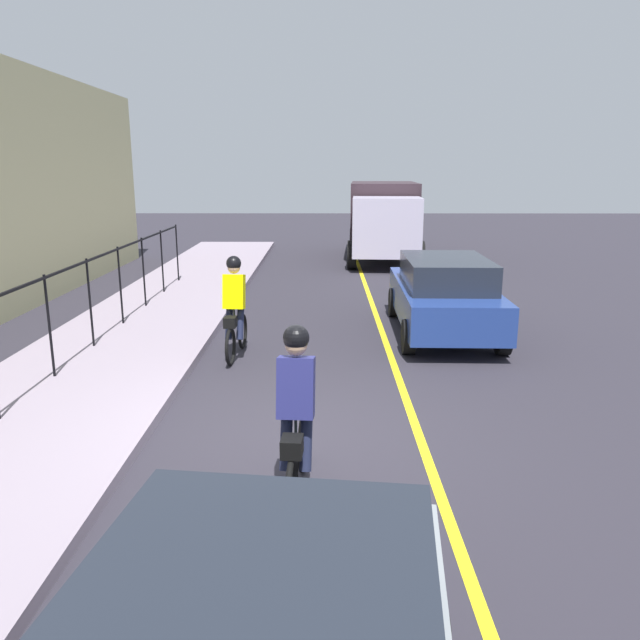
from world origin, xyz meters
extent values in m
plane|color=#292730|center=(0.00, 0.00, 0.00)|extent=(80.00, 80.00, 0.00)
cube|color=yellow|center=(0.00, -1.60, 0.00)|extent=(36.00, 0.12, 0.01)
cube|color=gray|center=(0.00, 3.40, 0.07)|extent=(40.00, 3.20, 0.15)
cylinder|color=black|center=(1.85, 3.80, 0.95)|extent=(0.04, 0.04, 1.60)
cylinder|color=black|center=(3.55, 3.80, 0.95)|extent=(0.04, 0.04, 1.60)
cylinder|color=black|center=(5.25, 3.80, 0.95)|extent=(0.04, 0.04, 1.60)
cylinder|color=black|center=(6.95, 3.80, 0.95)|extent=(0.04, 0.04, 1.60)
cylinder|color=black|center=(8.65, 3.80, 0.95)|extent=(0.04, 0.04, 1.60)
cylinder|color=black|center=(10.34, 3.80, 0.95)|extent=(0.04, 0.04, 1.60)
cube|color=black|center=(1.00, 3.80, 1.70)|extent=(18.69, 0.04, 0.04)
torus|color=black|center=(3.93, 1.13, 0.33)|extent=(0.66, 0.11, 0.66)
torus|color=black|center=(2.88, 1.20, 0.33)|extent=(0.66, 0.11, 0.66)
cube|color=black|center=(3.41, 1.17, 0.58)|extent=(0.93, 0.11, 0.24)
cylinder|color=black|center=(3.26, 1.18, 0.73)|extent=(0.03, 0.03, 0.35)
cube|color=#F0E401|center=(3.31, 1.17, 1.21)|extent=(0.36, 0.38, 0.63)
sphere|color=tan|center=(3.36, 1.17, 1.62)|extent=(0.22, 0.22, 0.22)
sphere|color=black|center=(3.36, 1.17, 1.70)|extent=(0.26, 0.26, 0.26)
cylinder|color=#191E38|center=(3.29, 1.28, 0.68)|extent=(0.34, 0.14, 0.65)
cylinder|color=#191E38|center=(3.28, 1.08, 0.68)|extent=(0.34, 0.14, 0.65)
cube|color=black|center=(2.93, 1.20, 0.75)|extent=(0.25, 0.22, 0.18)
torus|color=black|center=(-0.92, -0.16, 0.33)|extent=(0.66, 0.11, 0.66)
torus|color=black|center=(-1.97, -0.09, 0.33)|extent=(0.66, 0.11, 0.66)
cube|color=black|center=(-1.45, -0.13, 0.58)|extent=(0.93, 0.11, 0.24)
cylinder|color=black|center=(-1.60, -0.12, 0.73)|extent=(0.03, 0.03, 0.35)
cube|color=navy|center=(-1.55, -0.12, 1.21)|extent=(0.36, 0.38, 0.63)
sphere|color=tan|center=(-1.50, -0.12, 1.62)|extent=(0.22, 0.22, 0.22)
sphere|color=black|center=(-1.50, -0.12, 1.70)|extent=(0.26, 0.26, 0.26)
cylinder|color=#191E38|center=(-1.56, -0.02, 0.68)|extent=(0.34, 0.14, 0.65)
cylinder|color=#191E38|center=(-1.58, -0.22, 0.68)|extent=(0.34, 0.14, 0.65)
cube|color=black|center=(-1.92, -0.09, 0.75)|extent=(0.25, 0.22, 0.18)
cube|color=navy|center=(5.05, -2.81, 0.67)|extent=(4.44, 1.90, 0.70)
cube|color=#1E232D|center=(4.85, -2.81, 1.30)|extent=(2.50, 1.64, 0.56)
cylinder|color=black|center=(6.56, -2.00, 0.32)|extent=(0.64, 0.23, 0.64)
cylinder|color=black|center=(6.53, -3.70, 0.32)|extent=(0.64, 0.23, 0.64)
cylinder|color=black|center=(3.57, -1.93, 0.32)|extent=(0.64, 0.23, 0.64)
cylinder|color=black|center=(3.54, -3.63, 0.32)|extent=(0.64, 0.23, 0.64)
cube|color=#30232A|center=(16.60, -2.65, 1.63)|extent=(4.89, 2.68, 2.30)
cube|color=silver|center=(13.18, -2.44, 1.43)|extent=(1.95, 2.31, 1.90)
cylinder|color=black|center=(13.26, -3.57, 0.48)|extent=(0.98, 0.36, 0.96)
cylinder|color=black|center=(13.39, -1.33, 0.48)|extent=(0.98, 0.36, 0.96)
cylinder|color=black|center=(17.59, -3.83, 0.48)|extent=(0.98, 0.36, 0.96)
cylinder|color=black|center=(17.72, -1.59, 0.48)|extent=(0.98, 0.36, 0.96)
camera|label=1|loc=(-7.31, -0.39, 3.29)|focal=34.89mm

